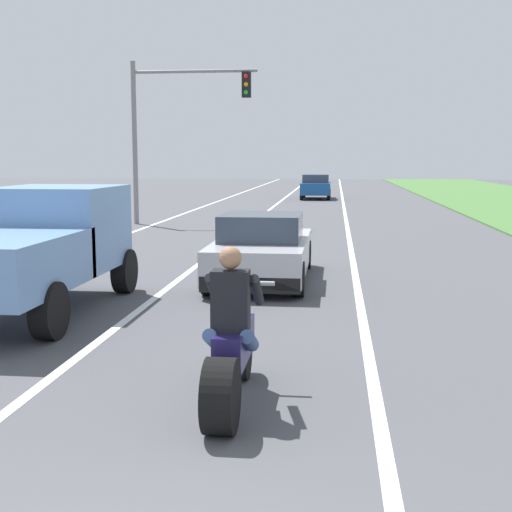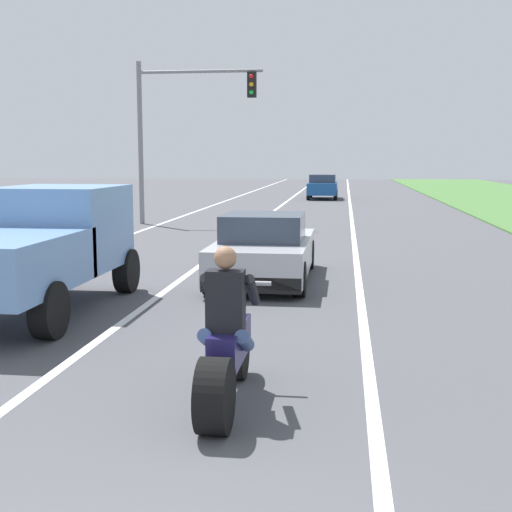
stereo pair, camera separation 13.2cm
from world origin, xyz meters
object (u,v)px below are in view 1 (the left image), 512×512
at_px(pickup_truck_left_lane_light_blue, 37,244).
at_px(traffic_light_mast_near, 172,116).
at_px(distant_car_far_ahead, 316,186).
at_px(motorcycle_with_rider, 231,351).
at_px(sports_car_silver, 262,250).

distance_m(pickup_truck_left_lane_light_blue, traffic_light_mast_near, 15.14).
height_order(traffic_light_mast_near, distant_car_far_ahead, traffic_light_mast_near).
xyz_separation_m(pickup_truck_left_lane_light_blue, traffic_light_mast_near, (-1.31, 14.80, 2.90)).
xyz_separation_m(motorcycle_with_rider, sports_car_silver, (-0.46, 7.15, 0.04)).
distance_m(sports_car_silver, distant_car_far_ahead, 28.68).
xyz_separation_m(motorcycle_with_rider, distant_car_far_ahead, (-0.21, 35.83, 0.18)).
bearing_deg(pickup_truck_left_lane_light_blue, distant_car_far_ahead, 83.71).
distance_m(motorcycle_with_rider, distant_car_far_ahead, 35.83).
distance_m(sports_car_silver, pickup_truck_left_lane_light_blue, 4.61).
bearing_deg(distant_car_far_ahead, sports_car_silver, -90.50).
relative_size(pickup_truck_left_lane_light_blue, traffic_light_mast_near, 0.80).
xyz_separation_m(traffic_light_mast_near, distant_car_far_ahead, (4.83, 17.09, -3.23)).
xyz_separation_m(sports_car_silver, distant_car_far_ahead, (0.25, 28.68, 0.14)).
xyz_separation_m(motorcycle_with_rider, pickup_truck_left_lane_light_blue, (-3.72, 3.93, 0.51)).
relative_size(motorcycle_with_rider, sports_car_silver, 0.51).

